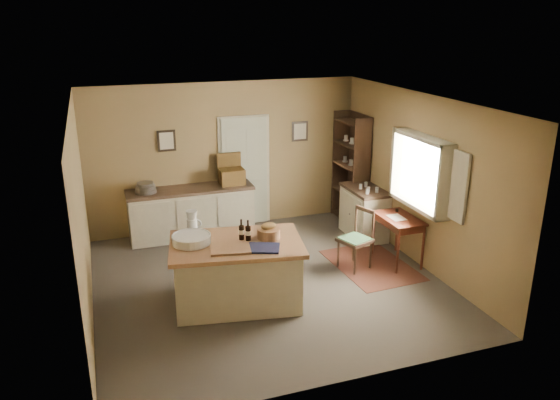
% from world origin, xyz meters
% --- Properties ---
extents(ground, '(5.00, 5.00, 0.00)m').
position_xyz_m(ground, '(0.00, 0.00, 0.00)').
color(ground, '#50473D').
rests_on(ground, ground).
extents(wall_back, '(5.00, 0.10, 2.70)m').
position_xyz_m(wall_back, '(0.00, 2.50, 1.35)').
color(wall_back, olive).
rests_on(wall_back, ground).
extents(wall_front, '(5.00, 0.10, 2.70)m').
position_xyz_m(wall_front, '(0.00, -2.50, 1.35)').
color(wall_front, olive).
rests_on(wall_front, ground).
extents(wall_left, '(0.10, 5.00, 2.70)m').
position_xyz_m(wall_left, '(-2.50, 0.00, 1.35)').
color(wall_left, olive).
rests_on(wall_left, ground).
extents(wall_right, '(0.10, 5.00, 2.70)m').
position_xyz_m(wall_right, '(2.50, 0.00, 1.35)').
color(wall_right, olive).
rests_on(wall_right, ground).
extents(ceiling, '(5.00, 5.00, 0.00)m').
position_xyz_m(ceiling, '(0.00, 0.00, 2.70)').
color(ceiling, silver).
rests_on(ceiling, wall_back).
extents(door, '(0.97, 0.06, 2.11)m').
position_xyz_m(door, '(0.35, 2.47, 1.05)').
color(door, '#B1B399').
rests_on(door, ground).
extents(framed_prints, '(2.82, 0.02, 0.38)m').
position_xyz_m(framed_prints, '(0.20, 2.48, 1.72)').
color(framed_prints, black).
rests_on(framed_prints, ground).
extents(window, '(0.25, 1.99, 1.12)m').
position_xyz_m(window, '(2.42, -0.20, 1.55)').
color(window, beige).
rests_on(window, ground).
extents(work_island, '(1.94, 1.44, 1.20)m').
position_xyz_m(work_island, '(-0.59, -0.43, 0.48)').
color(work_island, beige).
rests_on(work_island, ground).
extents(sideboard, '(2.23, 0.63, 1.18)m').
position_xyz_m(sideboard, '(-0.72, 2.20, 0.48)').
color(sideboard, beige).
rests_on(sideboard, ground).
extents(rug, '(1.17, 1.65, 0.01)m').
position_xyz_m(rug, '(1.75, 0.02, 0.00)').
color(rug, '#562C1B').
rests_on(rug, ground).
extents(writing_desk, '(0.53, 0.86, 0.82)m').
position_xyz_m(writing_desk, '(2.20, 0.02, 0.67)').
color(writing_desk, '#3C170E').
rests_on(writing_desk, ground).
extents(desk_chair, '(0.57, 0.57, 0.94)m').
position_xyz_m(desk_chair, '(1.44, 0.03, 0.47)').
color(desk_chair, black).
rests_on(desk_chair, ground).
extents(right_cabinet, '(0.56, 1.00, 0.99)m').
position_xyz_m(right_cabinet, '(2.20, 1.18, 0.46)').
color(right_cabinet, beige).
rests_on(right_cabinet, ground).
extents(shelving_unit, '(0.35, 0.93, 2.08)m').
position_xyz_m(shelving_unit, '(2.35, 2.00, 1.04)').
color(shelving_unit, black).
rests_on(shelving_unit, ground).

